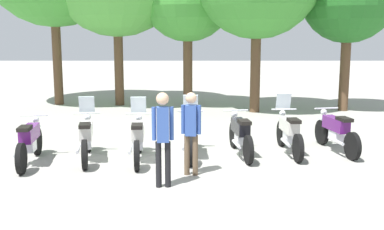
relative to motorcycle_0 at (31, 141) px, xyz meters
name	(u,v)px	position (x,y,z in m)	size (l,w,h in m)	color
ground_plane	(192,157)	(3.51, 0.52, -0.50)	(80.00, 80.00, 0.00)	#9E9B93
motorcycle_0	(31,141)	(0.00, 0.00, 0.00)	(0.62, 2.19, 0.99)	black
motorcycle_1	(88,137)	(1.17, 0.33, 0.01)	(0.64, 2.18, 1.37)	black
motorcycle_2	(139,138)	(2.34, 0.26, 0.01)	(0.62, 2.19, 1.37)	black
motorcycle_3	(192,134)	(3.51, 0.61, 0.01)	(0.62, 2.19, 1.37)	black
motorcycle_4	(242,134)	(4.68, 0.72, 0.00)	(0.62, 2.19, 0.99)	black
motorcycle_5	(290,132)	(5.85, 0.89, 0.01)	(0.62, 2.19, 1.37)	black
motorcycle_6	(337,131)	(7.01, 1.06, 0.00)	(0.65, 2.17, 0.99)	black
person_0	(193,127)	(3.53, -0.86, 0.48)	(0.41, 0.25, 1.68)	brown
person_1	(164,132)	(3.02, -1.61, 0.54)	(0.41, 0.25, 1.77)	black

